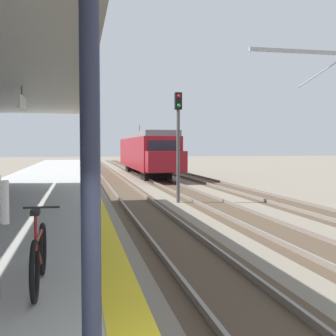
% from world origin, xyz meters
% --- Properties ---
extents(station_platform, '(5.00, 80.00, 0.91)m').
position_xyz_m(station_platform, '(-2.50, 16.00, 0.45)').
color(station_platform, '#A8A8A3').
rests_on(station_platform, ground).
extents(track_pair_nearest_platform, '(2.34, 120.00, 0.16)m').
position_xyz_m(track_pair_nearest_platform, '(1.90, 20.00, 0.05)').
color(track_pair_nearest_platform, '#4C3D2D').
rests_on(track_pair_nearest_platform, ground).
extents(track_pair_middle, '(2.34, 120.00, 0.16)m').
position_xyz_m(track_pair_middle, '(5.30, 20.00, 0.05)').
color(track_pair_middle, '#4C3D2D').
rests_on(track_pair_middle, ground).
extents(track_pair_far_side, '(2.34, 120.00, 0.16)m').
position_xyz_m(track_pair_far_side, '(8.70, 20.00, 0.05)').
color(track_pair_far_side, '#4C3D2D').
rests_on(track_pair_far_side, ground).
extents(approaching_train, '(2.93, 19.60, 4.76)m').
position_xyz_m(approaching_train, '(5.30, 37.50, 2.18)').
color(approaching_train, maroon).
rests_on(approaching_train, ground).
extents(bicycle_beside_commuter, '(0.48, 1.82, 1.04)m').
position_xyz_m(bicycle_beside_commuter, '(-1.24, 3.61, 1.29)').
color(bicycle_beside_commuter, black).
rests_on(bicycle_beside_commuter, station_platform).
extents(rail_signal_post, '(0.32, 0.34, 5.20)m').
position_xyz_m(rail_signal_post, '(3.87, 18.01, 3.19)').
color(rail_signal_post, '#4C4C4C').
rests_on(rail_signal_post, ground).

